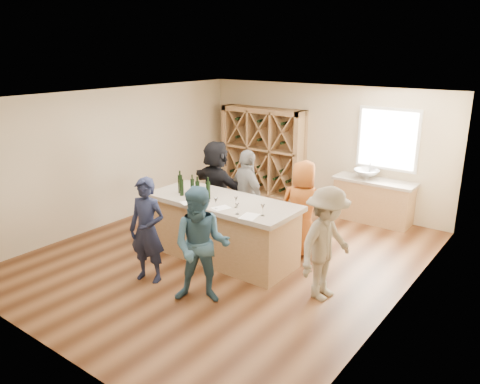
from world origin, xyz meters
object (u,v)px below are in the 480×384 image
Objects in this scene: sink at (366,174)px; person_server at (326,244)px; wine_bottle_a at (180,184)px; wine_bottle_b at (182,187)px; person_near_left at (147,230)px; person_far_mid at (247,197)px; person_far_right at (303,209)px; wine_bottle_e at (208,190)px; person_far_left at (217,186)px; person_near_right at (201,246)px; tasting_counter_base at (222,231)px; wine_bottle_d at (198,190)px; wine_rack at (263,153)px; wine_bottle_c at (192,187)px.

sink is 3.64m from person_server.
person_server is (2.92, -0.04, -0.39)m from wine_bottle_a.
person_near_left is (0.29, -1.10, -0.38)m from wine_bottle_b.
person_far_mid reaches higher than wine_bottle_a.
wine_bottle_e is at bearing 24.44° from person_far_right.
wine_bottle_b is 0.52m from wine_bottle_e.
wine_bottle_b is at bearing 90.38° from person_near_left.
person_far_left is at bearing 123.61° from wine_bottle_e.
person_near_right is (1.11, 0.02, 0.02)m from person_near_left.
person_server is (2.29, -0.07, -0.38)m from wine_bottle_e.
person_far_left reaches higher than tasting_counter_base.
wine_bottle_e is (-1.43, -3.46, 0.22)m from sink.
wine_bottle_e is at bearing -152.37° from tasting_counter_base.
person_far_mid is at bearing 52.35° from wine_bottle_a.
person_far_left reaches higher than person_near_left.
person_far_right reaches higher than wine_bottle_b.
tasting_counter_base is 8.33× the size of wine_bottle_d.
person_server is at bearing 0.75° from wine_bottle_d.
wine_rack is 1.30× the size of person_near_left.
wine_bottle_e is at bearing 106.13° from person_far_mid.
tasting_counter_base is 9.26× the size of wine_bottle_c.
sink is 3.91m from wine_bottle_d.
person_far_left is at bearing -78.01° from wine_rack.
person_far_mid reaches higher than sink.
wine_bottle_e is at bearing 95.67° from person_near_right.
wine_bottle_d is at bearing 102.55° from person_near_right.
wine_rack reaches higher than wine_bottle_a.
wine_bottle_c reaches higher than sink.
person_near_right is (1.40, -1.09, -0.36)m from wine_bottle_b.
person_far_mid is at bearing 82.33° from wine_bottle_e.
wine_bottle_d is (0.34, 0.03, 0.01)m from wine_bottle_b.
person_far_left reaches higher than wine_bottle_b.
sink is at bearing 56.25° from person_near_left.
wine_bottle_e is 0.18× the size of person_far_right.
sink is at bearing -1.49° from wine_rack.
wine_bottle_b is (0.77, -3.66, 0.13)m from wine_rack.
wine_bottle_d is 1.87m from person_far_right.
person_near_left is at bearing -99.63° from wine_bottle_e.
person_far_mid is at bearing 60.76° from wine_bottle_c.
sink is at bearing 65.97° from wine_bottle_d.
wine_rack is at bearing 104.01° from wine_bottle_c.
person_server is at bearing -45.37° from wine_rack.
person_near_right is (2.17, -4.75, -0.23)m from wine_rack.
sink is 2.41m from person_far_right.
wine_bottle_a reaches higher than tasting_counter_base.
person_near_right is at bearing -37.79° from wine_bottle_a.
wine_rack is 0.85× the size of tasting_counter_base.
wine_rack is at bearing 83.68° from person_near_right.
wine_bottle_d is (-1.59, -3.56, 0.22)m from sink.
wine_bottle_c is at bearing 94.89° from person_server.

